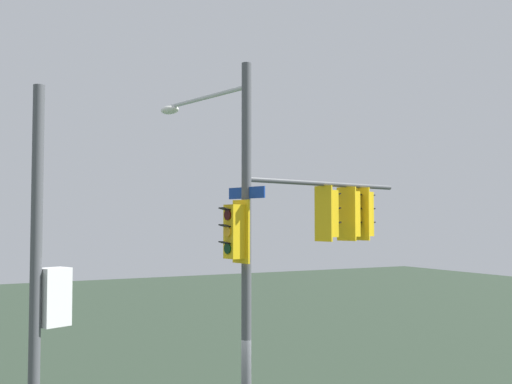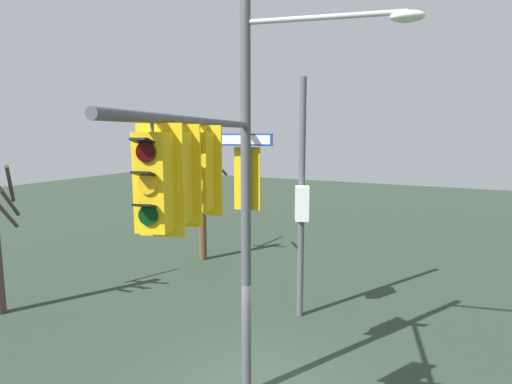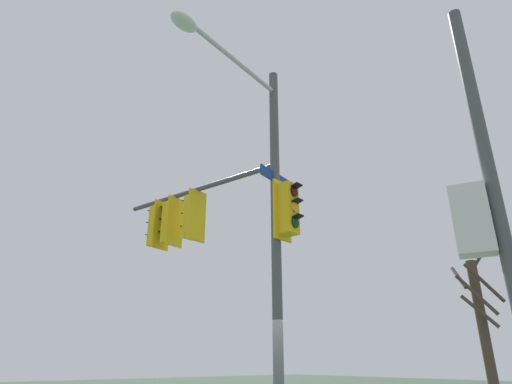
{
  "view_description": "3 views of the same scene",
  "coord_description": "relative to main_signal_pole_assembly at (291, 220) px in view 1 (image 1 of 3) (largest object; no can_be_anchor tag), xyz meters",
  "views": [
    {
      "loc": [
        11.24,
        -5.57,
        4.92
      ],
      "look_at": [
        -0.12,
        0.44,
        5.55
      ],
      "focal_mm": 42.28,
      "sensor_mm": 36.0,
      "label": 1
    },
    {
      "loc": [
        -3.78,
        7.3,
        5.64
      ],
      "look_at": [
        -0.06,
        -0.04,
        4.46
      ],
      "focal_mm": 28.61,
      "sensor_mm": 36.0,
      "label": 2
    },
    {
      "loc": [
        -5.72,
        -6.22,
        1.77
      ],
      "look_at": [
        -0.11,
        0.48,
        5.23
      ],
      "focal_mm": 29.91,
      "sensor_mm": 36.0,
      "label": 3
    }
  ],
  "objects": [
    {
      "name": "main_signal_pole_assembly",
      "position": [
        0.0,
        0.0,
        0.0
      ],
      "size": [
        3.73,
        5.67,
        8.24
      ],
      "rotation": [
        0.0,
        0.0,
        1.8
      ],
      "color": "#4C4F54",
      "rests_on": "ground"
    },
    {
      "name": "secondary_pole_assembly",
      "position": [
        0.77,
        -5.41,
        -1.33
      ],
      "size": [
        0.55,
        0.71,
        7.26
      ],
      "rotation": [
        0.0,
        0.0,
        1.97
      ],
      "color": "#4C4F54",
      "rests_on": "ground"
    }
  ]
}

